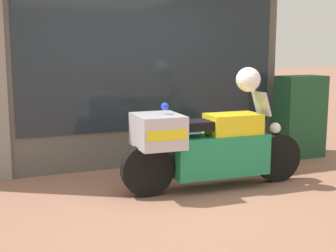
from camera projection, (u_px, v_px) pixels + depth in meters
name	position (u px, v px, depth m)	size (l,w,h in m)	color
ground_plane	(177.00, 205.00, 5.15)	(60.00, 60.00, 0.00)	#8E604C
shop_building	(94.00, 43.00, 6.52)	(5.03, 0.55, 3.55)	#56514C
window_display	(146.00, 130.00, 7.06)	(3.65, 0.30, 2.05)	slate
paramedic_motorcycle	(205.00, 145.00, 5.65)	(2.39, 0.65, 1.18)	black
utility_cabinet	(300.00, 117.00, 7.37)	(0.72, 0.43, 1.28)	#1E4C2D
white_helmet	(248.00, 80.00, 5.72)	(0.30, 0.30, 0.30)	white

